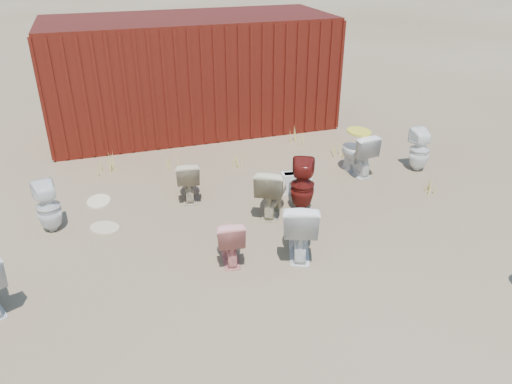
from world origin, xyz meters
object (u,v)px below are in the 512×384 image
object	(u,v)px
toilet_front_pink	(229,239)
shipping_container	(192,74)
toilet_back_beige_right	(272,190)
loose_tank	(296,182)
toilet_back_yellowlid	(357,153)
toilet_front_c	(300,226)
toilet_back_beige_left	(188,179)
toilet_back_e	(420,150)
toilet_back_a	(48,207)
toilet_front_maroon	(302,185)

from	to	relation	value
toilet_front_pink	shipping_container	bearing A→B (deg)	-89.27
toilet_back_beige_right	loose_tank	distance (m)	0.87
toilet_front_pink	toilet_back_yellowlid	size ratio (longest dim) A/B	0.84
toilet_front_c	toilet_back_beige_left	xyz separation A→B (m)	(-1.12, 2.06, -0.08)
toilet_front_pink	loose_tank	distance (m)	2.26
toilet_back_e	loose_tank	size ratio (longest dim) A/B	1.59
toilet_back_a	toilet_back_yellowlid	world-z (taller)	toilet_back_yellowlid
toilet_back_e	toilet_back_yellowlid	bearing A→B (deg)	-6.69
toilet_front_maroon	toilet_back_e	world-z (taller)	toilet_front_maroon
toilet_back_yellowlid	toilet_front_c	bearing A→B (deg)	39.97
toilet_front_c	toilet_back_a	distance (m)	3.66
toilet_back_beige_left	toilet_back_e	world-z (taller)	toilet_back_e
toilet_front_pink	toilet_back_e	size ratio (longest dim) A/B	0.84
toilet_front_pink	toilet_front_maroon	xyz separation A→B (m)	(1.47, 1.01, 0.09)
toilet_back_yellowlid	toilet_back_beige_left	bearing A→B (deg)	-6.00
toilet_front_pink	toilet_front_maroon	bearing A→B (deg)	-138.07
toilet_front_maroon	toilet_back_e	bearing A→B (deg)	-140.00
toilet_front_c	toilet_back_e	size ratio (longest dim) A/B	1.07
toilet_front_pink	toilet_back_a	world-z (taller)	toilet_back_a
loose_tank	shipping_container	bearing A→B (deg)	113.00
toilet_front_pink	toilet_back_e	distance (m)	4.43
toilet_back_a	toilet_back_beige_left	size ratio (longest dim) A/B	1.12
shipping_container	toilet_front_maroon	world-z (taller)	shipping_container
shipping_container	loose_tank	size ratio (longest dim) A/B	12.00
toilet_front_maroon	toilet_back_beige_right	xyz separation A→B (m)	(-0.50, 0.02, -0.02)
shipping_container	toilet_front_c	distance (m)	5.57
toilet_back_e	toilet_back_beige_left	bearing A→B (deg)	2.33
toilet_front_c	toilet_front_maroon	bearing A→B (deg)	-93.65
toilet_back_beige_left	loose_tank	size ratio (longest dim) A/B	1.38
shipping_container	toilet_back_yellowlid	xyz separation A→B (m)	(2.31, -3.41, -0.80)
shipping_container	toilet_back_e	size ratio (longest dim) A/B	7.55
shipping_container	toilet_front_pink	size ratio (longest dim) A/B	9.05
toilet_back_yellowlid	loose_tank	world-z (taller)	toilet_back_yellowlid
toilet_back_yellowlid	toilet_back_e	distance (m)	1.18
toilet_back_a	toilet_back_beige_right	bearing A→B (deg)	156.78
toilet_back_a	loose_tank	size ratio (longest dim) A/B	1.55
toilet_back_beige_right	loose_tank	bearing A→B (deg)	-108.83
toilet_back_e	toilet_front_c	bearing A→B (deg)	35.71
shipping_container	toilet_front_c	xyz separation A→B (m)	(0.32, -5.51, -0.78)
toilet_back_beige_left	toilet_back_e	bearing A→B (deg)	-173.30
toilet_back_beige_right	toilet_back_yellowlid	xyz separation A→B (m)	(1.96, 0.93, -0.00)
toilet_back_a	toilet_back_beige_right	size ratio (longest dim) A/B	0.97
shipping_container	toilet_front_pink	distance (m)	5.47
toilet_back_a	toilet_back_e	bearing A→B (deg)	167.15
loose_tank	toilet_front_pink	bearing A→B (deg)	-126.97
toilet_front_c	toilet_front_maroon	size ratio (longest dim) A/B	1.01
toilet_front_c	loose_tank	distance (m)	1.86
toilet_front_pink	loose_tank	world-z (taller)	toilet_front_pink
toilet_back_a	toilet_back_e	distance (m)	6.39
toilet_front_c	toilet_back_e	bearing A→B (deg)	-128.67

